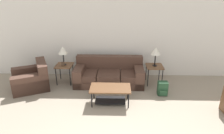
{
  "coord_description": "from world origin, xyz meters",
  "views": [
    {
      "loc": [
        -0.14,
        -2.06,
        2.84
      ],
      "look_at": [
        -0.27,
        3.12,
        0.8
      ],
      "focal_mm": 32.0,
      "sensor_mm": 36.0,
      "label": 1
    }
  ],
  "objects_px": {
    "side_table_right": "(154,68)",
    "backpack": "(163,89)",
    "table_lamp_right": "(156,51)",
    "couch": "(109,75)",
    "table_lamp_left": "(63,51)",
    "side_table_left": "(64,67)",
    "coffee_table": "(110,92)",
    "armchair": "(32,79)"
  },
  "relations": [
    {
      "from": "couch",
      "to": "armchair",
      "type": "bearing_deg",
      "value": -170.8
    },
    {
      "from": "table_lamp_left",
      "to": "table_lamp_right",
      "type": "xyz_separation_m",
      "value": [
        2.84,
        0.0,
        0.0
      ]
    },
    {
      "from": "coffee_table",
      "to": "side_table_right",
      "type": "xyz_separation_m",
      "value": [
        1.34,
        1.23,
        0.2
      ]
    },
    {
      "from": "side_table_right",
      "to": "table_lamp_right",
      "type": "height_order",
      "value": "table_lamp_right"
    },
    {
      "from": "couch",
      "to": "backpack",
      "type": "xyz_separation_m",
      "value": [
        1.55,
        -0.73,
        -0.1
      ]
    },
    {
      "from": "table_lamp_left",
      "to": "table_lamp_right",
      "type": "bearing_deg",
      "value": 0.0
    },
    {
      "from": "side_table_right",
      "to": "table_lamp_right",
      "type": "bearing_deg",
      "value": 116.57
    },
    {
      "from": "couch",
      "to": "backpack",
      "type": "distance_m",
      "value": 1.71
    },
    {
      "from": "couch",
      "to": "side_table_right",
      "type": "xyz_separation_m",
      "value": [
        1.42,
        0.02,
        0.24
      ]
    },
    {
      "from": "backpack",
      "to": "coffee_table",
      "type": "bearing_deg",
      "value": -161.98
    },
    {
      "from": "armchair",
      "to": "table_lamp_left",
      "type": "height_order",
      "value": "table_lamp_left"
    },
    {
      "from": "armchair",
      "to": "side_table_left",
      "type": "xyz_separation_m",
      "value": [
        0.91,
        0.4,
        0.26
      ]
    },
    {
      "from": "table_lamp_right",
      "to": "backpack",
      "type": "xyz_separation_m",
      "value": [
        0.13,
        -0.75,
        -0.87
      ]
    },
    {
      "from": "table_lamp_right",
      "to": "backpack",
      "type": "bearing_deg",
      "value": -80.34
    },
    {
      "from": "backpack",
      "to": "armchair",
      "type": "bearing_deg",
      "value": 174.82
    },
    {
      "from": "couch",
      "to": "table_lamp_left",
      "type": "height_order",
      "value": "table_lamp_left"
    },
    {
      "from": "armchair",
      "to": "side_table_right",
      "type": "height_order",
      "value": "armchair"
    },
    {
      "from": "side_table_right",
      "to": "backpack",
      "type": "xyz_separation_m",
      "value": [
        0.13,
        -0.75,
        -0.34
      ]
    },
    {
      "from": "coffee_table",
      "to": "backpack",
      "type": "relative_size",
      "value": 2.61
    },
    {
      "from": "side_table_left",
      "to": "table_lamp_right",
      "type": "xyz_separation_m",
      "value": [
        2.84,
        0.0,
        0.53
      ]
    },
    {
      "from": "side_table_right",
      "to": "table_lamp_left",
      "type": "xyz_separation_m",
      "value": [
        -2.84,
        0.0,
        0.53
      ]
    },
    {
      "from": "table_lamp_right",
      "to": "couch",
      "type": "bearing_deg",
      "value": -179.24
    },
    {
      "from": "coffee_table",
      "to": "side_table_right",
      "type": "relative_size",
      "value": 1.76
    },
    {
      "from": "side_table_right",
      "to": "table_lamp_right",
      "type": "distance_m",
      "value": 0.53
    },
    {
      "from": "couch",
      "to": "armchair",
      "type": "relative_size",
      "value": 1.61
    },
    {
      "from": "couch",
      "to": "side_table_right",
      "type": "relative_size",
      "value": 3.59
    },
    {
      "from": "couch",
      "to": "coffee_table",
      "type": "relative_size",
      "value": 2.04
    },
    {
      "from": "backpack",
      "to": "side_table_right",
      "type": "bearing_deg",
      "value": 99.66
    },
    {
      "from": "table_lamp_left",
      "to": "side_table_left",
      "type": "bearing_deg",
      "value": -116.57
    },
    {
      "from": "armchair",
      "to": "table_lamp_right",
      "type": "height_order",
      "value": "table_lamp_right"
    },
    {
      "from": "coffee_table",
      "to": "table_lamp_left",
      "type": "bearing_deg",
      "value": 140.77
    },
    {
      "from": "couch",
      "to": "coffee_table",
      "type": "bearing_deg",
      "value": -86.19
    },
    {
      "from": "armchair",
      "to": "side_table_left",
      "type": "height_order",
      "value": "armchair"
    },
    {
      "from": "table_lamp_left",
      "to": "table_lamp_right",
      "type": "relative_size",
      "value": 1.0
    },
    {
      "from": "armchair",
      "to": "coffee_table",
      "type": "relative_size",
      "value": 1.27
    },
    {
      "from": "table_lamp_left",
      "to": "coffee_table",
      "type": "bearing_deg",
      "value": -39.23
    },
    {
      "from": "side_table_left",
      "to": "couch",
      "type": "bearing_deg",
      "value": -0.76
    },
    {
      "from": "table_lamp_left",
      "to": "backpack",
      "type": "relative_size",
      "value": 1.48
    },
    {
      "from": "side_table_left",
      "to": "backpack",
      "type": "height_order",
      "value": "side_table_left"
    },
    {
      "from": "armchair",
      "to": "backpack",
      "type": "bearing_deg",
      "value": -5.18
    },
    {
      "from": "table_lamp_right",
      "to": "table_lamp_left",
      "type": "bearing_deg",
      "value": 180.0
    },
    {
      "from": "side_table_left",
      "to": "side_table_right",
      "type": "bearing_deg",
      "value": 0.0
    }
  ]
}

